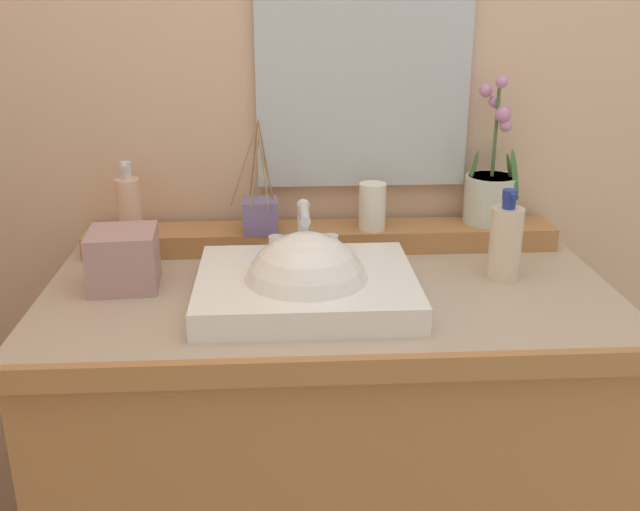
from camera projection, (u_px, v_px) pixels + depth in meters
wall_back at (317, 35)px, 1.68m from camera, size 2.62×0.20×2.68m
vanity_cabinet at (328, 471)px, 1.60m from camera, size 1.13×0.62×0.89m
back_ledge at (322, 237)px, 1.66m from camera, size 1.06×0.12×0.05m
sink_basin at (306, 292)px, 1.37m from camera, size 0.41×0.35×0.27m
potted_plant at (491, 190)px, 1.66m from camera, size 0.12×0.12×0.33m
soap_dispenser at (129, 204)px, 1.58m from camera, size 0.05×0.05×0.16m
tumbler_cup at (372, 206)px, 1.62m from camera, size 0.06×0.06×0.10m
reed_diffuser at (261, 214)px, 1.61m from camera, size 0.10×0.11×0.25m
lotion_bottle at (506, 241)px, 1.47m from camera, size 0.07×0.07×0.19m
tissue_box at (124, 259)px, 1.43m from camera, size 0.14×0.14×0.12m
mirror at (364, 45)px, 1.59m from camera, size 0.48×0.02×0.63m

